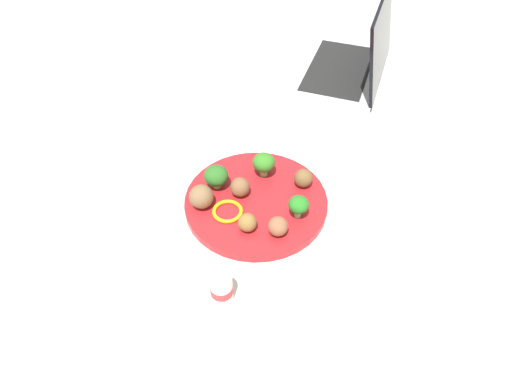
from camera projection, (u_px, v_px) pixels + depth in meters
ground_plane at (256, 205)px, 0.90m from camera, size 4.00×4.00×0.00m
plate at (256, 202)px, 0.90m from camera, size 0.28×0.28×0.02m
broccoli_floret_front_right at (264, 163)px, 0.92m from camera, size 0.05×0.05×0.05m
broccoli_floret_mid_left at (299, 205)px, 0.84m from camera, size 0.04×0.04×0.05m
broccoli_floret_far_rim at (216, 176)px, 0.89m from camera, size 0.05×0.05×0.05m
meatball_far_rim at (278, 226)px, 0.82m from camera, size 0.04×0.04×0.04m
meatball_mid_left at (201, 197)px, 0.86m from camera, size 0.05×0.05×0.05m
meatball_center at (303, 178)px, 0.90m from camera, size 0.04×0.04×0.04m
meatball_mid_right at (247, 222)px, 0.82m from camera, size 0.04×0.04×0.04m
meatball_back_right at (241, 186)px, 0.89m from camera, size 0.04×0.04×0.04m
pepper_ring_near_rim at (228, 211)px, 0.86m from camera, size 0.08×0.08×0.01m
napkin at (307, 132)px, 1.06m from camera, size 0.18×0.13×0.01m
fork at (301, 126)px, 1.07m from camera, size 0.12×0.02×0.01m
knife at (315, 131)px, 1.05m from camera, size 0.15×0.02×0.01m
yogurt_bottle at (221, 287)px, 0.73m from camera, size 0.04×0.04×0.07m
laptop at (351, 62)px, 1.21m from camera, size 0.34×0.25×0.21m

